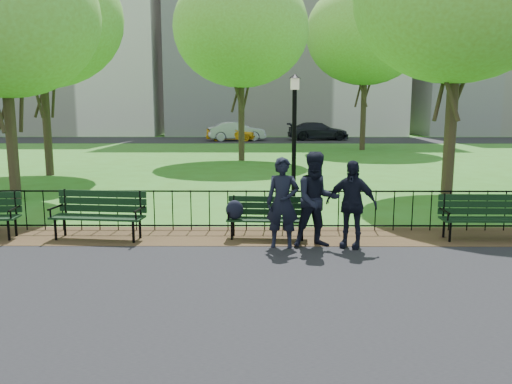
{
  "coord_description": "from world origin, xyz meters",
  "views": [
    {
      "loc": [
        -0.72,
        -8.59,
        2.61
      ],
      "look_at": [
        -0.79,
        1.5,
        0.94
      ],
      "focal_mm": 35.0,
      "sensor_mm": 36.0,
      "label": 1
    }
  ],
  "objects_px": {
    "park_bench_main": "(255,212)",
    "tree_near_w": "(2,16)",
    "person_right": "(351,204)",
    "taxi": "(231,133)",
    "sedan_dark": "(318,131)",
    "tree_mid_w": "(40,17)",
    "park_bench_right_a": "(484,212)",
    "lamppost": "(294,136)",
    "tree_far_c": "(241,29)",
    "person_mid": "(317,200)",
    "tree_far_e": "(366,33)",
    "sedan_silver": "(236,131)",
    "park_bench_left_a": "(100,209)",
    "person_left": "(283,203)"
  },
  "relations": [
    {
      "from": "park_bench_right_a",
      "to": "tree_far_e",
      "type": "distance_m",
      "value": 24.07
    },
    {
      "from": "park_bench_left_a",
      "to": "tree_far_e",
      "type": "xyz_separation_m",
      "value": [
        10.04,
        22.96,
        6.79
      ]
    },
    {
      "from": "park_bench_left_a",
      "to": "park_bench_right_a",
      "type": "distance_m",
      "value": 7.8
    },
    {
      "from": "person_right",
      "to": "sedan_dark",
      "type": "bearing_deg",
      "value": 108.86
    },
    {
      "from": "tree_mid_w",
      "to": "person_mid",
      "type": "xyz_separation_m",
      "value": [
        9.55,
        -10.63,
        -5.19
      ]
    },
    {
      "from": "park_bench_main",
      "to": "lamppost",
      "type": "relative_size",
      "value": 0.47
    },
    {
      "from": "tree_far_c",
      "to": "park_bench_right_a",
      "type": "bearing_deg",
      "value": -71.24
    },
    {
      "from": "tree_mid_w",
      "to": "sedan_dark",
      "type": "xyz_separation_m",
      "value": [
        13.58,
        23.57,
        -5.34
      ]
    },
    {
      "from": "taxi",
      "to": "sedan_dark",
      "type": "bearing_deg",
      "value": -78.35
    },
    {
      "from": "tree_mid_w",
      "to": "person_right",
      "type": "bearing_deg",
      "value": -46.23
    },
    {
      "from": "tree_far_c",
      "to": "person_left",
      "type": "relative_size",
      "value": 5.52
    },
    {
      "from": "tree_mid_w",
      "to": "taxi",
      "type": "relative_size",
      "value": 2.14
    },
    {
      "from": "park_bench_left_a",
      "to": "person_right",
      "type": "distance_m",
      "value": 5.04
    },
    {
      "from": "park_bench_main",
      "to": "park_bench_left_a",
      "type": "distance_m",
      "value": 3.16
    },
    {
      "from": "tree_near_w",
      "to": "taxi",
      "type": "relative_size",
      "value": 1.82
    },
    {
      "from": "lamppost",
      "to": "park_bench_main",
      "type": "bearing_deg",
      "value": -106.58
    },
    {
      "from": "park_bench_right_a",
      "to": "person_left",
      "type": "height_order",
      "value": "person_left"
    },
    {
      "from": "park_bench_left_a",
      "to": "person_left",
      "type": "height_order",
      "value": "person_left"
    },
    {
      "from": "park_bench_main",
      "to": "sedan_dark",
      "type": "distance_m",
      "value": 33.97
    },
    {
      "from": "tree_mid_w",
      "to": "tree_far_e",
      "type": "relative_size",
      "value": 0.83
    },
    {
      "from": "tree_far_e",
      "to": "sedan_dark",
      "type": "height_order",
      "value": "tree_far_e"
    },
    {
      "from": "tree_near_w",
      "to": "taxi",
      "type": "height_order",
      "value": "tree_near_w"
    },
    {
      "from": "park_bench_left_a",
      "to": "tree_far_e",
      "type": "relative_size",
      "value": 0.18
    },
    {
      "from": "tree_far_e",
      "to": "taxi",
      "type": "height_order",
      "value": "tree_far_e"
    },
    {
      "from": "lamppost",
      "to": "person_mid",
      "type": "bearing_deg",
      "value": -87.75
    },
    {
      "from": "lamppost",
      "to": "taxi",
      "type": "height_order",
      "value": "lamppost"
    },
    {
      "from": "lamppost",
      "to": "taxi",
      "type": "distance_m",
      "value": 29.11
    },
    {
      "from": "tree_far_c",
      "to": "taxi",
      "type": "xyz_separation_m",
      "value": [
        -1.47,
        16.28,
        -5.9
      ]
    },
    {
      "from": "tree_near_w",
      "to": "person_right",
      "type": "relative_size",
      "value": 4.5
    },
    {
      "from": "park_bench_left_a",
      "to": "person_mid",
      "type": "xyz_separation_m",
      "value": [
        4.35,
        -0.62,
        0.32
      ]
    },
    {
      "from": "tree_far_c",
      "to": "sedan_silver",
      "type": "xyz_separation_m",
      "value": [
        -1.03,
        16.41,
        -5.8
      ]
    },
    {
      "from": "person_left",
      "to": "person_right",
      "type": "xyz_separation_m",
      "value": [
        1.3,
        0.01,
        -0.03
      ]
    },
    {
      "from": "tree_far_c",
      "to": "person_mid",
      "type": "height_order",
      "value": "tree_far_c"
    },
    {
      "from": "tree_far_c",
      "to": "sedan_silver",
      "type": "distance_m",
      "value": 17.44
    },
    {
      "from": "park_bench_main",
      "to": "person_right",
      "type": "relative_size",
      "value": 1.01
    },
    {
      "from": "tree_mid_w",
      "to": "taxi",
      "type": "distance_m",
      "value": 23.77
    },
    {
      "from": "tree_near_w",
      "to": "tree_far_c",
      "type": "height_order",
      "value": "tree_far_c"
    },
    {
      "from": "tree_mid_w",
      "to": "taxi",
      "type": "height_order",
      "value": "tree_mid_w"
    },
    {
      "from": "tree_far_e",
      "to": "sedan_silver",
      "type": "xyz_separation_m",
      "value": [
        -8.74,
        9.53,
        -6.59
      ]
    },
    {
      "from": "park_bench_main",
      "to": "tree_near_w",
      "type": "distance_m",
      "value": 9.66
    },
    {
      "from": "person_right",
      "to": "taxi",
      "type": "height_order",
      "value": "person_right"
    },
    {
      "from": "tree_mid_w",
      "to": "tree_far_c",
      "type": "distance_m",
      "value": 9.68
    },
    {
      "from": "tree_far_c",
      "to": "person_right",
      "type": "bearing_deg",
      "value": -80.95
    },
    {
      "from": "park_bench_main",
      "to": "tree_far_c",
      "type": "xyz_separation_m",
      "value": [
        -0.82,
        16.06,
        6.05
      ]
    },
    {
      "from": "park_bench_right_a",
      "to": "person_right",
      "type": "bearing_deg",
      "value": -167.04
    },
    {
      "from": "park_bench_right_a",
      "to": "person_mid",
      "type": "xyz_separation_m",
      "value": [
        -3.45,
        -0.6,
        0.36
      ]
    },
    {
      "from": "lamppost",
      "to": "tree_far_c",
      "type": "distance_m",
      "value": 13.58
    },
    {
      "from": "tree_far_e",
      "to": "lamppost",
      "type": "bearing_deg",
      "value": -106.71
    },
    {
      "from": "tree_near_w",
      "to": "person_right",
      "type": "distance_m",
      "value": 11.25
    },
    {
      "from": "lamppost",
      "to": "taxi",
      "type": "bearing_deg",
      "value": 96.55
    }
  ]
}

